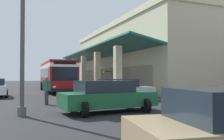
{
  "coord_description": "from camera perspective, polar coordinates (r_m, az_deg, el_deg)",
  "views": [
    {
      "loc": [
        26.02,
        -2.15,
        1.69
      ],
      "look_at": [
        3.81,
        6.52,
        2.25
      ],
      "focal_mm": 39.12,
      "sensor_mm": 36.0,
      "label": 1
    }
  ],
  "objects": [
    {
      "name": "plaza_building",
      "position": [
        33.54,
        9.3,
        2.65
      ],
      "size": [
        27.13,
        16.66,
        8.05
      ],
      "color": "#C6B793",
      "rests_on": "ground"
    },
    {
      "name": "parked_sedan_silver",
      "position": [
        16.84,
        1.97,
        -4.55
      ],
      "size": [
        2.79,
        4.59,
        1.47
      ],
      "color": "#B2B5BA",
      "rests_on": "ground"
    },
    {
      "name": "ground",
      "position": [
        27.98,
        -0.02,
        -4.82
      ],
      "size": [
        120.0,
        120.0,
        0.0
      ],
      "primitive_type": "plane",
      "color": "#262628"
    },
    {
      "name": "lot_light_pole",
      "position": [
        11.12,
        -20.17,
        11.15
      ],
      "size": [
        0.6,
        0.6,
        7.61
      ],
      "color": "#59595B",
      "rests_on": "ground"
    },
    {
      "name": "pedestrian",
      "position": [
        14.74,
        -15.04,
        -4.31
      ],
      "size": [
        0.64,
        0.42,
        1.64
      ],
      "color": "#38383D",
      "rests_on": "ground"
    },
    {
      "name": "curb_strip",
      "position": [
        29.77,
        -6.88,
        -4.49
      ],
      "size": [
        32.2,
        0.5,
        0.12
      ],
      "primitive_type": "cube",
      "color": "#9E998E",
      "rests_on": "ground"
    },
    {
      "name": "parked_sedan_green",
      "position": [
        11.37,
        -1.13,
        -6.08
      ],
      "size": [
        2.71,
        4.55,
        1.47
      ],
      "color": "#195933",
      "rests_on": "ground"
    },
    {
      "name": "potted_palm",
      "position": [
        26.2,
        -2.34,
        -3.75
      ],
      "size": [
        1.67,
        1.71,
        2.29
      ],
      "color": "#4C4742",
      "rests_on": "ground"
    },
    {
      "name": "transit_bus",
      "position": [
        26.93,
        -12.86,
        -0.98
      ],
      "size": [
        11.25,
        2.97,
        3.34
      ],
      "color": "maroon",
      "rests_on": "ground"
    }
  ]
}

